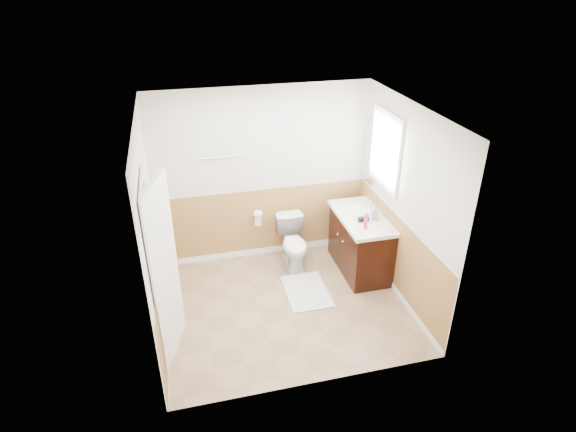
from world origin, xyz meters
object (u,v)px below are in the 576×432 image
object	(u,v)px
toilet	(294,243)
vanity_cabinet	(360,244)
bath_mat	(306,291)
soap_dispenser	(375,213)
lotion_bottle	(366,221)

from	to	relation	value
toilet	vanity_cabinet	size ratio (longest dim) A/B	0.64
bath_mat	vanity_cabinet	size ratio (longest dim) A/B	0.73
toilet	bath_mat	world-z (taller)	toilet
bath_mat	soap_dispenser	world-z (taller)	soap_dispenser
toilet	vanity_cabinet	bearing A→B (deg)	-19.77
bath_mat	lotion_bottle	xyz separation A→B (m)	(0.77, 0.02, 0.95)
bath_mat	soap_dispenser	bearing A→B (deg)	12.93
lotion_bottle	soap_dispenser	distance (m)	0.31
lotion_bottle	soap_dispenser	bearing A→B (deg)	43.69
toilet	vanity_cabinet	distance (m)	0.93
vanity_cabinet	lotion_bottle	distance (m)	0.66
toilet	soap_dispenser	xyz separation A→B (m)	(0.99, -0.45, 0.58)
lotion_bottle	soap_dispenser	xyz separation A→B (m)	(0.22, 0.21, -0.02)
toilet	bath_mat	distance (m)	0.76
vanity_cabinet	soap_dispenser	size ratio (longest dim) A/B	6.37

